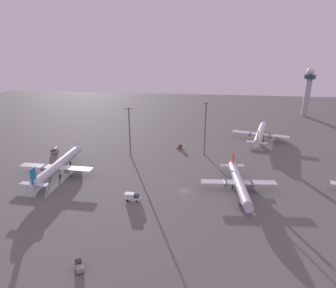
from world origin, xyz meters
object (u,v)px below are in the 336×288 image
Objects in this scene: catering_truck at (132,197)px; apron_light_east at (205,126)px; airplane_mid_apron at (260,134)px; airplane_far_stand at (239,182)px; cargo_loader at (79,266)px; pushback_tug at (180,147)px; airplane_taxiway_distant at (57,166)px; fuel_truck at (55,150)px; apron_light_west at (129,128)px; control_tower at (308,88)px.

catering_truck is 0.20× the size of apron_light_east.
airplane_far_stand is at bearing -91.31° from airplane_mid_apron.
pushback_tug is (20.61, 96.26, -0.11)m from cargo_loader.
cargo_loader is at bearing -78.75° from pushback_tug.
airplane_taxiway_distant is 1.54× the size of apron_light_east.
fuel_truck is 0.25× the size of apron_light_west.
airplane_taxiway_distant is 1.04× the size of airplane_mid_apron.
cargo_loader is (32.65, -56.27, -3.05)m from airplane_taxiway_distant.
airplane_far_stand is 0.95× the size of airplane_mid_apron.
apron_light_east is at bearing 7.95° from apron_light_west.
apron_light_west is at bearing -165.40° from catering_truck.
apron_light_west reaches higher than airplane_far_stand.
airplane_taxiway_distant is at bearing 113.44° from fuel_truck.
airplane_far_stand is 63.21m from apron_light_west.
fuel_truck is (-94.52, 31.91, -2.47)m from airplane_far_stand.
airplane_mid_apron is at bearing 39.21° from apron_light_east.
fuel_truck is (-52.69, 44.36, -0.21)m from catering_truck.
control_tower reaches higher than airplane_taxiway_distant.
control_tower is 1.41× the size of apron_light_west.
airplane_taxiway_distant reaches higher than airplane_far_stand.
catering_truck is (-41.84, -12.45, -2.26)m from airplane_far_stand.
apron_light_west reaches higher than airplane_mid_apron.
airplane_taxiway_distant is 7.67× the size of catering_truck.
cargo_loader is at bearing -86.75° from apron_light_west.
fuel_truck is (-46.43, 82.27, 0.19)m from cargo_loader.
control_tower is 77.56m from airplane_mid_apron.
control_tower is 6.49× the size of catering_truck.
fuel_truck is (-13.78, 26.00, -2.86)m from airplane_taxiway_distant.
airplane_mid_apron is 6.50× the size of fuel_truck.
apron_light_west is (-25.34, -13.01, 13.84)m from pushback_tug.
apron_light_west is (-10.99, 45.34, 13.33)m from catering_truck.
control_tower reaches higher than pushback_tug.
airplane_mid_apron is at bearing 33.76° from airplane_taxiway_distant.
cargo_loader is at bearing -121.98° from control_tower.
fuel_truck is (-157.28, -95.27, -20.00)m from control_tower.
airplane_mid_apron is at bearing -168.06° from fuel_truck.
airplane_far_stand is 0.91× the size of airplane_taxiway_distant.
pushback_tug is (-90.24, -81.28, -20.30)m from control_tower.
fuel_truck is at bearing 120.90° from airplane_taxiway_distant.
airplane_far_stand is 53.57m from pushback_tug.
airplane_far_stand is 80.96m from airplane_taxiway_distant.
cargo_loader is at bearing 41.94° from airplane_far_stand.
airplane_mid_apron is 133.91m from cargo_loader.
fuel_truck reaches higher than cargo_loader.
catering_truck reaches higher than fuel_truck.
pushback_tug is (-46.63, -19.50, -3.05)m from airplane_mid_apron.
pushback_tug is at bearing -142.30° from airplane_mid_apron.
pushback_tug is 0.55× the size of fuel_truck.
apron_light_east is (-33.22, -27.10, 11.92)m from airplane_mid_apron.
catering_truck is 0.88× the size of fuel_truck.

